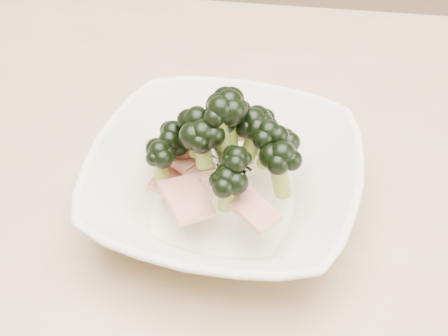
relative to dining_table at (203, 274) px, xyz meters
The scene contains 2 objects.
dining_table is the anchor object (origin of this frame).
broccoli_dish 0.14m from the dining_table, 31.32° to the left, with size 0.28×0.28×0.13m.
Camera 1 is at (0.07, -0.39, 1.19)m, focal length 50.00 mm.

